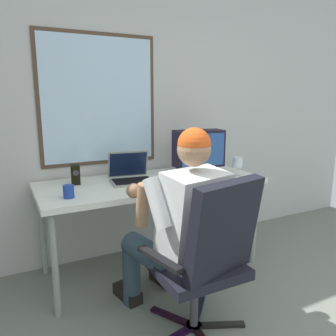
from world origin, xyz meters
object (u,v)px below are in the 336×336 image
(desk, at_px, (152,187))
(crt_monitor, at_px, (199,150))
(laptop, at_px, (131,173))
(office_chair, at_px, (208,252))
(coffee_mug, at_px, (69,192))
(desk_speaker, at_px, (75,175))
(person_seated, at_px, (179,223))
(wine_glass, at_px, (238,163))

(desk, height_order, crt_monitor, crt_monitor)
(laptop, bearing_deg, office_chair, -84.59)
(desk, bearing_deg, coffee_mug, -164.81)
(laptop, distance_m, desk_speaker, 0.41)
(crt_monitor, height_order, coffee_mug, crt_monitor)
(office_chair, xyz_separation_m, person_seated, (-0.05, 0.25, 0.09))
(desk_speaker, bearing_deg, office_chair, -64.85)
(person_seated, height_order, desk_speaker, person_seated)
(crt_monitor, bearing_deg, person_seated, -129.76)
(desk, xyz_separation_m, coffee_mug, (-0.67, -0.18, 0.10))
(laptop, xyz_separation_m, desk_speaker, (-0.40, 0.09, 0.01))
(laptop, relative_size, wine_glass, 2.20)
(crt_monitor, distance_m, coffee_mug, 1.13)
(desk, bearing_deg, person_seated, -99.61)
(desk, height_order, desk_speaker, desk_speaker)
(office_chair, bearing_deg, desk, 86.03)
(office_chair, height_order, person_seated, person_seated)
(wine_glass, xyz_separation_m, coffee_mug, (-1.36, 0.01, -0.07))
(desk, bearing_deg, office_chair, -93.97)
(crt_monitor, height_order, desk_speaker, crt_monitor)
(crt_monitor, relative_size, wine_glass, 2.64)
(laptop, relative_size, desk_speaker, 2.43)
(office_chair, height_order, crt_monitor, crt_monitor)
(person_seated, bearing_deg, office_chair, -79.32)
(laptop, bearing_deg, coffee_mug, -154.89)
(desk_speaker, bearing_deg, person_seated, -60.85)
(wine_glass, relative_size, coffee_mug, 1.91)
(desk, height_order, person_seated, person_seated)
(coffee_mug, bearing_deg, crt_monitor, 9.16)
(laptop, xyz_separation_m, wine_glass, (0.84, -0.25, 0.05))
(person_seated, xyz_separation_m, desk_speaker, (-0.45, 0.80, 0.18))
(wine_glass, bearing_deg, desk_speaker, 164.52)
(laptop, bearing_deg, person_seated, -86.48)
(person_seated, bearing_deg, laptop, 93.52)
(crt_monitor, xyz_separation_m, desk_speaker, (-0.98, 0.16, -0.14))
(person_seated, distance_m, wine_glass, 0.95)
(office_chair, height_order, laptop, office_chair)
(office_chair, bearing_deg, person_seated, 100.68)
(desk_speaker, relative_size, coffee_mug, 1.72)
(office_chair, xyz_separation_m, desk_speaker, (-0.49, 1.05, 0.28))
(person_seated, relative_size, wine_glass, 7.58)
(crt_monitor, bearing_deg, desk, 179.26)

